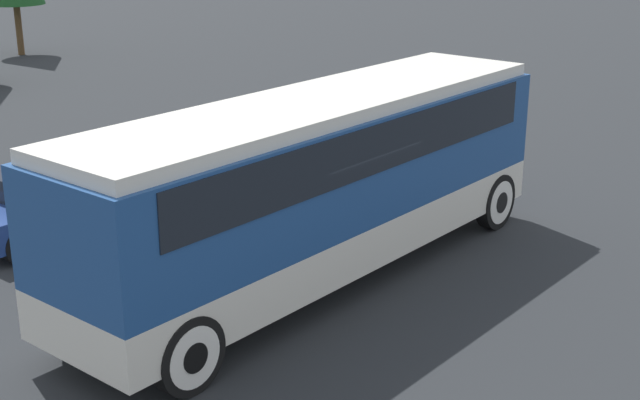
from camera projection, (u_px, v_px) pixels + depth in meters
The scene contains 4 objects.
ground_plane at pixel (320, 278), 15.97m from camera, with size 120.00×120.00×0.00m, color #26282B.
tour_bus at pixel (324, 171), 15.41m from camera, with size 10.51×2.53×3.31m.
parked_car_near at pixel (61, 200), 18.05m from camera, with size 4.09×1.91×1.33m.
parked_car_mid at pixel (280, 131), 23.35m from camera, with size 4.10×1.86×1.40m.
Camera 1 is at (-11.30, -9.38, 6.45)m, focal length 50.00 mm.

